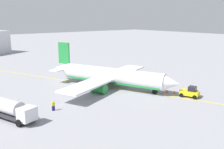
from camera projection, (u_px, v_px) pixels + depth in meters
name	position (u px, v px, depth m)	size (l,w,h in m)	color
ground_plane	(112.00, 88.00, 57.64)	(400.00, 400.00, 0.00)	#939399
airplane	(110.00, 76.00, 57.33)	(30.70, 29.55, 9.46)	white
fuel_tanker	(9.00, 108.00, 39.57)	(10.83, 5.70, 3.15)	#2D2D33
pushback_tug	(190.00, 92.00, 50.60)	(4.05, 3.28, 2.20)	yellow
refueling_worker	(53.00, 106.00, 43.25)	(0.41, 0.56, 1.71)	navy
safety_cone_nose	(174.00, 92.00, 53.08)	(0.54, 0.54, 0.60)	#F2590F
safety_cone_wingtip	(167.00, 91.00, 53.68)	(0.66, 0.66, 0.73)	#F2590F
taxi_line_marking	(112.00, 87.00, 57.63)	(85.29, 0.30, 0.01)	yellow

